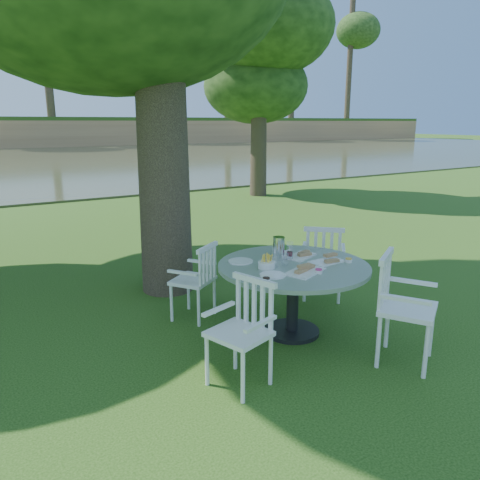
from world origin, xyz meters
The scene contains 8 objects.
ground centered at (0.00, 0.00, 0.00)m, with size 140.00×140.00×0.00m, color #193C0C.
table centered at (0.17, -0.53, 0.61)m, with size 1.50×1.50×0.73m.
chair_ne centered at (1.05, 0.01, 0.54)m, with size 0.64×0.64×0.92m.
chair_nw centered at (-0.46, 0.29, 0.49)m, with size 0.58×0.57×0.84m.
chair_sw centered at (-0.72, -1.05, 0.52)m, with size 0.53×0.55×0.88m.
chair_se centered at (0.61, -1.45, 0.58)m, with size 0.67×0.66×0.98m.
tableware centered at (0.14, -0.43, 0.78)m, with size 1.13×0.92×0.24m.
river centered at (0.00, 23.00, 0.00)m, with size 100.00×28.00×0.12m, color #3A3E24.
Camera 1 is at (-2.62, -4.01, 2.11)m, focal length 35.00 mm.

